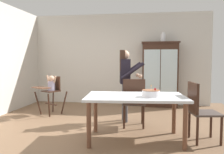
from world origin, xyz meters
The scene contains 10 objects.
ground_plane centered at (0.00, 0.00, 0.00)m, with size 6.24×6.24×0.00m, color brown.
wall_back centered at (0.00, 2.63, 1.35)m, with size 5.32×0.06×2.70m, color beige.
china_cabinet centered at (1.20, 2.37, 0.92)m, with size 1.04×0.48×1.83m.
ceramic_vase centered at (1.28, 2.37, 1.95)m, with size 0.13×0.13×0.27m.
high_chair_with_toddler centered at (-1.46, 0.98, 0.65)m, with size 0.79×0.84×0.95m.
adult_person centered at (0.38, 0.63, 0.97)m, with size 0.57×0.56×1.53m.
dining_table centered at (0.65, -0.52, 0.65)m, with size 1.68×1.09×0.74m.
birthday_cake centered at (0.90, -0.60, 0.79)m, with size 0.28×0.28×0.19m.
dining_chair_far_side centered at (0.59, 0.17, 0.56)m, with size 0.47×0.47×0.96m.
dining_chair_right_end centered at (1.66, -0.43, 0.56)m, with size 0.50×0.50×0.96m.
Camera 1 is at (0.82, -4.21, 1.31)m, focal length 36.43 mm.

